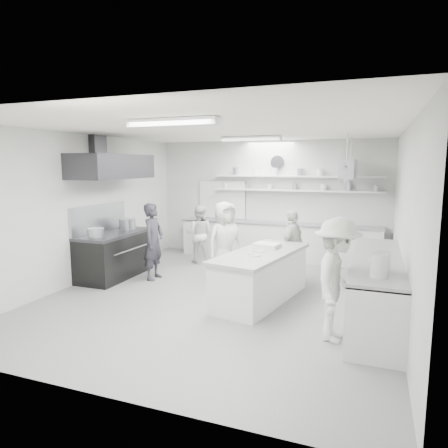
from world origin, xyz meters
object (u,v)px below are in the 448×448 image
(stove, at_px, (115,256))
(back_counter, at_px, (277,241))
(right_counter, at_px, (376,289))
(cook_stove, at_px, (154,241))
(cook_back, at_px, (199,234))
(prep_island, at_px, (261,277))

(stove, height_order, back_counter, back_counter)
(right_counter, distance_m, cook_stove, 4.44)
(stove, distance_m, cook_back, 2.16)
(back_counter, xyz_separation_m, cook_stove, (-2.02, -2.68, 0.34))
(prep_island, distance_m, cook_stove, 2.55)
(right_counter, height_order, prep_island, right_counter)
(prep_island, height_order, cook_stove, cook_stove)
(prep_island, relative_size, cook_back, 1.59)
(back_counter, bearing_deg, right_counter, -55.35)
(right_counter, distance_m, cook_back, 4.73)
(back_counter, distance_m, right_counter, 4.13)
(cook_stove, bearing_deg, stove, 95.83)
(cook_back, bearing_deg, prep_island, 124.94)
(cook_back, bearing_deg, stove, 47.03)
(cook_stove, bearing_deg, right_counter, -101.58)
(back_counter, bearing_deg, cook_stove, -127.07)
(prep_island, bearing_deg, stove, -176.04)
(cook_back, bearing_deg, right_counter, 139.86)
(right_counter, height_order, cook_back, cook_back)
(stove, xyz_separation_m, cook_back, (1.18, 1.79, 0.26))
(stove, height_order, prep_island, stove)
(back_counter, height_order, cook_back, cook_back)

